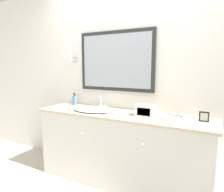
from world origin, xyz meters
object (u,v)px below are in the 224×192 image
Objects in this scene: sink_basin at (93,109)px; soap_bottle at (75,100)px; appliance_box at (145,111)px; picture_frame at (204,117)px.

sink_basin is 3.14× the size of soap_bottle.
picture_frame is (0.59, 0.05, -0.01)m from appliance_box.
picture_frame is (1.27, 0.08, 0.03)m from sink_basin.
soap_bottle is at bearing 155.12° from sink_basin.
soap_bottle reaches higher than sink_basin.
picture_frame is at bearing 3.44° from sink_basin.
soap_bottle reaches higher than picture_frame.
soap_bottle is 1.64× the size of picture_frame.
appliance_box is (0.68, 0.02, 0.04)m from sink_basin.
sink_basin is 0.68m from appliance_box.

